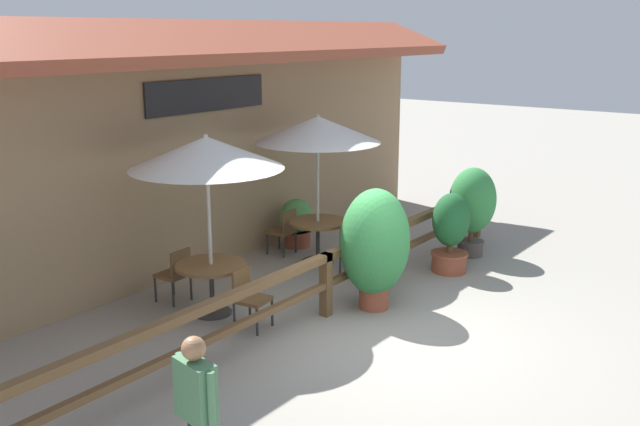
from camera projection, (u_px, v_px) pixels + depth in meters
ground_plane at (387, 333)px, 9.82m from camera, size 60.00×60.00×0.00m
building_facade at (176, 149)px, 11.66m from camera, size 14.28×1.49×4.23m
patio_railing at (326, 270)px, 10.25m from camera, size 10.40×0.14×0.95m
patio_umbrella_near at (206, 153)px, 9.90m from camera, size 2.18×2.18×2.66m
dining_table_near at (211, 274)px, 10.34m from camera, size 1.03×1.03×0.77m
chair_near_streetside at (249, 295)px, 9.90m from camera, size 0.47×0.47×0.85m
chair_near_wallside at (175, 272)px, 10.83m from camera, size 0.44×0.44×0.85m
patio_umbrella_middle at (318, 129)px, 12.23m from camera, size 2.18×2.18×2.66m
dining_table_middle at (318, 229)px, 12.67m from camera, size 1.03×1.03×0.77m
chair_middle_streetside at (352, 245)px, 12.20m from camera, size 0.49×0.49×0.85m
chair_middle_wallside at (284, 229)px, 13.16m from camera, size 0.45×0.45×0.85m
potted_plant_broad_leaf at (472, 204)px, 12.97m from camera, size 0.93×0.84×1.65m
potted_plant_corner_fern at (375, 244)px, 10.48m from camera, size 1.11×1.00×1.83m
potted_plant_small_flowering at (451, 231)px, 12.14m from camera, size 0.69×0.64×1.39m
potted_plant_entrance_palm at (297, 222)px, 13.66m from camera, size 0.67×0.60×0.93m
pedestrian at (196, 396)px, 6.13m from camera, size 0.26×0.54×1.55m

